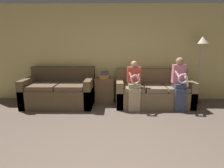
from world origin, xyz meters
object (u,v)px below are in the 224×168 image
object	(u,v)px
side_shelf	(105,89)
book_stack	(104,75)
couch_side	(61,91)
couch_main	(153,92)
child_right_seated	(179,82)
floor_lamp	(202,48)
child_left_seated	(134,84)

from	to	relation	value
side_shelf	book_stack	bearing A→B (deg)	161.24
couch_side	book_stack	size ratio (longest dim) A/B	5.46
side_shelf	couch_main	bearing A→B (deg)	-10.44
child_right_seated	floor_lamp	distance (m)	1.18
couch_side	child_right_seated	distance (m)	2.94
book_stack	floor_lamp	bearing A→B (deg)	-0.89
book_stack	couch_side	bearing A→B (deg)	-166.95
couch_side	child_left_seated	xyz separation A→B (m)	(1.85, -0.36, 0.29)
couch_main	child_left_seated	world-z (taller)	child_left_seated
child_left_seated	side_shelf	xyz separation A→B (m)	(-0.73, 0.61, -0.29)
child_right_seated	book_stack	bearing A→B (deg)	161.25
couch_side	side_shelf	size ratio (longest dim) A/B	2.64
couch_main	child_right_seated	size ratio (longest dim) A/B	1.52
couch_side	couch_main	bearing A→B (deg)	0.61
couch_main	child_left_seated	distance (m)	0.72
child_left_seated	side_shelf	distance (m)	1.00
couch_main	book_stack	bearing A→B (deg)	169.51
book_stack	floor_lamp	world-z (taller)	floor_lamp
couch_main	couch_side	bearing A→B (deg)	-179.39
child_left_seated	book_stack	distance (m)	0.96
child_left_seated	child_right_seated	world-z (taller)	child_right_seated
child_left_seated	child_right_seated	bearing A→B (deg)	0.45
book_stack	child_right_seated	bearing A→B (deg)	-18.75
book_stack	couch_main	bearing A→B (deg)	-10.49
side_shelf	floor_lamp	xyz separation A→B (m)	(2.48, -0.04, 1.10)
couch_main	child_left_seated	xyz separation A→B (m)	(-0.53, -0.38, 0.31)
couch_main	book_stack	xyz separation A→B (m)	(-1.26, 0.23, 0.40)
couch_side	child_left_seated	size ratio (longest dim) A/B	1.47
couch_main	floor_lamp	size ratio (longest dim) A/B	1.09
couch_side	child_right_seated	size ratio (longest dim) A/B	1.37
child_right_seated	book_stack	world-z (taller)	child_right_seated
side_shelf	couch_side	bearing A→B (deg)	-167.13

